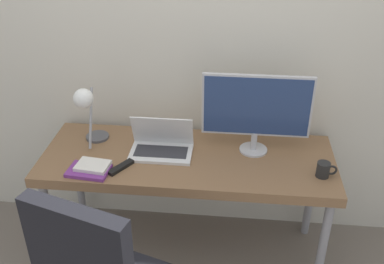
{
  "coord_description": "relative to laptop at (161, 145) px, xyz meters",
  "views": [
    {
      "loc": [
        0.25,
        -1.85,
        2.16
      ],
      "look_at": [
        0.03,
        0.28,
        0.92
      ],
      "focal_mm": 42.0,
      "sensor_mm": 36.0,
      "label": 1
    }
  ],
  "objects": [
    {
      "name": "wall_back",
      "position": [
        0.16,
        0.35,
        0.51
      ],
      "size": [
        8.0,
        0.05,
        2.6
      ],
      "color": "beige",
      "rests_on": "ground_plane"
    },
    {
      "name": "desk",
      "position": [
        0.16,
        -0.03,
        -0.11
      ],
      "size": [
        1.69,
        0.63,
        0.74
      ],
      "color": "brown",
      "rests_on": "ground_plane"
    },
    {
      "name": "laptop",
      "position": [
        0.0,
        0.0,
        0.0
      ],
      "size": [
        0.36,
        0.22,
        0.22
      ],
      "color": "silver",
      "rests_on": "desk"
    },
    {
      "name": "monitor",
      "position": [
        0.53,
        0.08,
        0.23
      ],
      "size": [
        0.61,
        0.16,
        0.48
      ],
      "color": "#B7B7BC",
      "rests_on": "desk"
    },
    {
      "name": "desk_lamp",
      "position": [
        -0.42,
        0.0,
        0.23
      ],
      "size": [
        0.14,
        0.28,
        0.4
      ],
      "color": "#4C4C51",
      "rests_on": "desk"
    },
    {
      "name": "book_stack",
      "position": [
        -0.36,
        -0.24,
        -0.03
      ],
      "size": [
        0.24,
        0.18,
        0.04
      ],
      "color": "#753384",
      "rests_on": "desk"
    },
    {
      "name": "tv_remote",
      "position": [
        -0.2,
        -0.19,
        -0.04
      ],
      "size": [
        0.13,
        0.16,
        0.02
      ],
      "color": "black",
      "rests_on": "desk"
    },
    {
      "name": "mug",
      "position": [
        0.91,
        -0.15,
        -0.0
      ],
      "size": [
        0.11,
        0.07,
        0.09
      ],
      "color": "black",
      "rests_on": "desk"
    }
  ]
}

